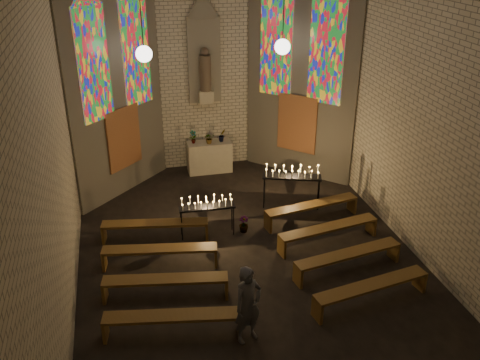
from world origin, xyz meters
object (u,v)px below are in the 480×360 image
votive_stand_right (292,174)px  visitor (248,305)px  altar (209,157)px  votive_stand_left (207,204)px  aisle_flower_pot (244,224)px

votive_stand_right → visitor: visitor is taller
altar → visitor: 7.84m
visitor → votive_stand_left: bearing=69.2°
visitor → altar: bearing=63.0°
altar → visitor: size_ratio=0.85×
altar → votive_stand_left: size_ratio=0.98×
votive_stand_left → visitor: bearing=-86.3°
votive_stand_left → votive_stand_right: (2.58, 0.96, 0.13)m
votive_stand_right → visitor: bearing=-98.6°
aisle_flower_pot → visitor: bearing=-102.5°
votive_stand_left → visitor: size_ratio=0.87×
votive_stand_right → visitor: (-2.50, -4.91, -0.20)m
visitor → votive_stand_right: bearing=41.1°
votive_stand_left → votive_stand_right: 2.75m
altar → aisle_flower_pot: size_ratio=3.17×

